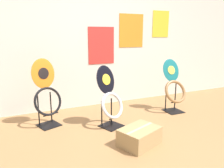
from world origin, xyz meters
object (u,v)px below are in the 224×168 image
object	(u,v)px
toilet_seat_display_teal_sax	(174,88)
storage_box	(139,136)
toilet_seat_display_orange_sun	(46,94)
toilet_seat_display_jazz_black	(110,99)

from	to	relation	value
toilet_seat_display_teal_sax	storage_box	xyz separation A→B (m)	(-1.12, -0.77, -0.30)
toilet_seat_display_orange_sun	storage_box	xyz separation A→B (m)	(0.91, -1.02, -0.36)
toilet_seat_display_teal_sax	storage_box	world-z (taller)	toilet_seat_display_teal_sax
toilet_seat_display_teal_sax	storage_box	bearing A→B (deg)	-145.63
toilet_seat_display_orange_sun	storage_box	distance (m)	1.42
toilet_seat_display_teal_sax	storage_box	distance (m)	1.39
toilet_seat_display_jazz_black	storage_box	size ratio (longest dim) A/B	1.55
toilet_seat_display_orange_sun	storage_box	world-z (taller)	toilet_seat_display_orange_sun
toilet_seat_display_jazz_black	storage_box	distance (m)	0.72
toilet_seat_display_jazz_black	toilet_seat_display_teal_sax	xyz separation A→B (m)	(1.22, 0.12, 0.00)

